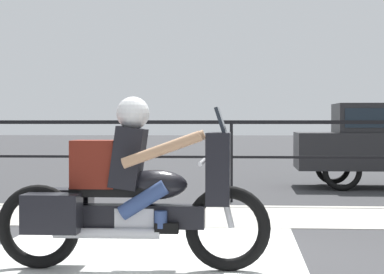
{
  "coord_description": "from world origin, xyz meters",
  "views": [
    {
      "loc": [
        0.21,
        -6.84,
        1.3
      ],
      "look_at": [
        -0.28,
        0.12,
        1.15
      ],
      "focal_mm": 70.0,
      "sensor_mm": 36.0,
      "label": 1
    }
  ],
  "objects": [
    {
      "name": "sidewalk_band",
      "position": [
        0.0,
        3.4,
        0.01
      ],
      "size": [
        44.0,
        2.4,
        0.01
      ],
      "primitive_type": "cube",
      "color": "#B7B2A8",
      "rests_on": "ground"
    },
    {
      "name": "ground_plane",
      "position": [
        0.0,
        0.0,
        0.0
      ],
      "size": [
        120.0,
        120.0,
        0.0
      ],
      "primitive_type": "plane",
      "color": "#38383A"
    },
    {
      "name": "motorcycle",
      "position": [
        -0.77,
        -0.39,
        0.68
      ],
      "size": [
        2.41,
        0.76,
        1.52
      ],
      "rotation": [
        0.0,
        0.0,
        0.08
      ],
      "color": "black",
      "rests_on": "ground"
    },
    {
      "name": "fence_railing",
      "position": [
        0.0,
        5.15,
        1.03
      ],
      "size": [
        36.0,
        0.05,
        1.31
      ],
      "color": "black",
      "rests_on": "ground"
    },
    {
      "name": "crosswalk_band",
      "position": [
        -0.79,
        -0.2,
        0.0
      ],
      "size": [
        3.11,
        6.0,
        0.01
      ],
      "primitive_type": "cube",
      "color": "silver",
      "rests_on": "ground"
    }
  ]
}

